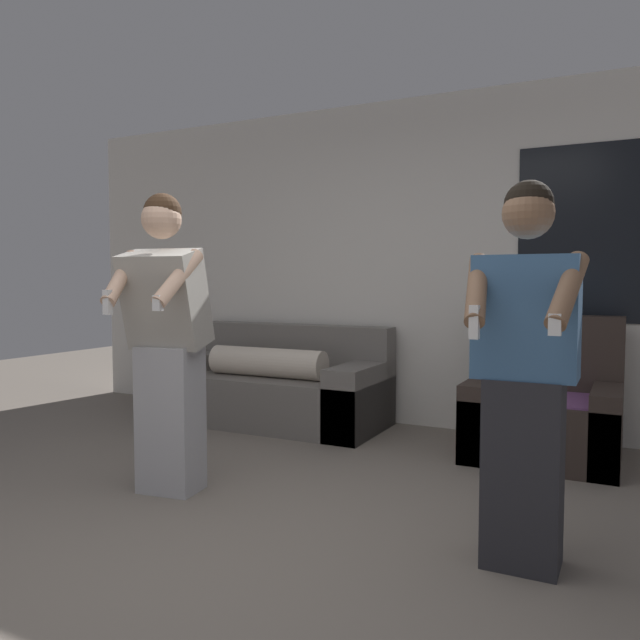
# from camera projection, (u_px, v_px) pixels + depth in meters

# --- Properties ---
(ground_plane) EXTENTS (14.00, 14.00, 0.00)m
(ground_plane) POSITION_uv_depth(u_px,v_px,m) (202.00, 572.00, 2.59)
(ground_plane) COLOR slate
(wall_back) EXTENTS (6.87, 0.07, 2.70)m
(wall_back) POSITION_uv_depth(u_px,v_px,m) (424.00, 263.00, 5.13)
(wall_back) COLOR silver
(wall_back) RESTS_ON ground_plane
(couch) EXTENTS (1.86, 0.85, 0.82)m
(couch) POSITION_uv_depth(u_px,v_px,m) (277.00, 388.00, 5.30)
(couch) COLOR slate
(couch) RESTS_ON ground_plane
(armchair) EXTENTS (0.97, 0.82, 0.96)m
(armchair) POSITION_uv_depth(u_px,v_px,m) (544.00, 412.00, 4.26)
(armchair) COLOR #332823
(armchair) RESTS_ON ground_plane
(side_table) EXTENTS (0.42, 0.42, 0.76)m
(side_table) POSITION_uv_depth(u_px,v_px,m) (173.00, 354.00, 6.03)
(side_table) COLOR #332319
(side_table) RESTS_ON ground_plane
(person_left) EXTENTS (0.50, 0.55, 1.69)m
(person_left) POSITION_uv_depth(u_px,v_px,m) (167.00, 343.00, 3.51)
(person_left) COLOR #B2B2B7
(person_left) RESTS_ON ground_plane
(person_right) EXTENTS (0.48, 0.45, 1.62)m
(person_right) POSITION_uv_depth(u_px,v_px,m) (525.00, 374.00, 2.59)
(person_right) COLOR #28282D
(person_right) RESTS_ON ground_plane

